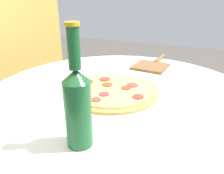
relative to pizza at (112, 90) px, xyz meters
name	(u,v)px	position (x,y,z in m)	size (l,w,h in m)	color
table	(121,132)	(0.02, -0.03, -0.18)	(1.01, 1.01, 0.68)	silver
pizza	(112,90)	(0.00, 0.00, 0.00)	(0.34, 0.34, 0.02)	#C68E47
beer_bottle	(78,104)	(-0.30, -0.05, 0.10)	(0.06, 0.06, 0.28)	#195628
pizza_paddle	(153,65)	(0.37, -0.06, 0.00)	(0.31, 0.16, 0.02)	brown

